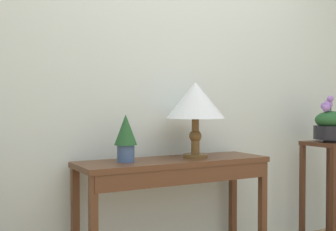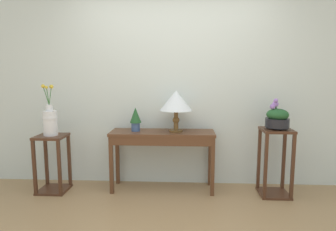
{
  "view_description": "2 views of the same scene",
  "coord_description": "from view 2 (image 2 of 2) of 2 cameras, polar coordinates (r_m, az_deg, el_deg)",
  "views": [
    {
      "loc": [
        -1.56,
        -1.28,
        1.11
      ],
      "look_at": [
        -0.14,
        1.31,
        1.03
      ],
      "focal_mm": 47.71,
      "sensor_mm": 36.0,
      "label": 1
    },
    {
      "loc": [
        0.12,
        -2.31,
        1.45
      ],
      "look_at": [
        -0.07,
        1.33,
        0.93
      ],
      "focal_mm": 31.37,
      "sensor_mm": 36.0,
      "label": 2
    }
  ],
  "objects": [
    {
      "name": "pedestal_stand_left",
      "position": [
        3.94,
        -21.52,
        -8.65
      ],
      "size": [
        0.35,
        0.35,
        0.71
      ],
      "color": "#472819",
      "rests_on": "ground"
    },
    {
      "name": "planter_bowl_wide_right",
      "position": [
        3.65,
        20.45,
        -0.42
      ],
      "size": [
        0.27,
        0.27,
        0.36
      ],
      "color": "black",
      "rests_on": "pedestal_stand_right"
    },
    {
      "name": "back_wall_with_art",
      "position": [
        3.84,
        1.16,
        7.34
      ],
      "size": [
        9.0,
        0.1,
        2.8
      ],
      "color": "silver",
      "rests_on": "ground"
    },
    {
      "name": "console_table",
      "position": [
        3.62,
        -1.12,
        -4.82
      ],
      "size": [
        1.28,
        0.4,
        0.75
      ],
      "color": "#56331E",
      "rests_on": "ground"
    },
    {
      "name": "flower_vase_tall_left",
      "position": [
        3.82,
        -21.94,
        -0.81
      ],
      "size": [
        0.18,
        0.18,
        0.62
      ],
      "color": "silver",
      "rests_on": "pedestal_stand_left"
    },
    {
      "name": "table_lamp",
      "position": [
        3.56,
        1.58,
        2.71
      ],
      "size": [
        0.4,
        0.4,
        0.51
      ],
      "color": "brown",
      "rests_on": "console_table"
    },
    {
      "name": "pedestal_stand_right",
      "position": [
        3.76,
        20.08,
        -8.54
      ],
      "size": [
        0.35,
        0.35,
        0.81
      ],
      "color": "#472819",
      "rests_on": "ground"
    },
    {
      "name": "potted_plant_on_console",
      "position": [
        3.64,
        -6.33,
        -0.48
      ],
      "size": [
        0.14,
        0.14,
        0.3
      ],
      "color": "#3D5684",
      "rests_on": "console_table"
    }
  ]
}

